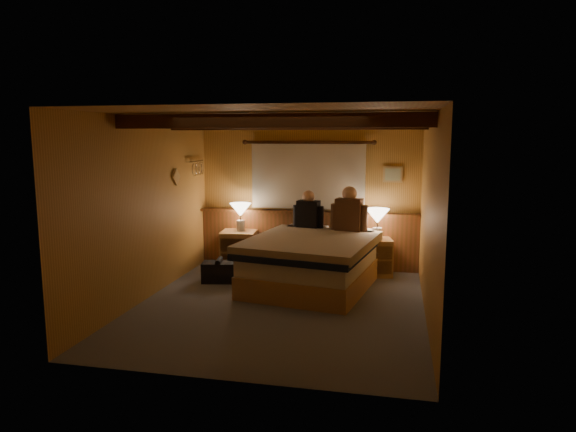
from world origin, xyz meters
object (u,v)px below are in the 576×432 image
(lamp_right, at_px, (377,218))
(person_left, at_px, (308,212))
(person_right, at_px, (349,212))
(duffel_bag, at_px, (219,272))
(bed, at_px, (313,261))
(lamp_left, at_px, (240,211))
(nightstand_left, at_px, (239,250))
(nightstand_right, at_px, (374,257))

(lamp_right, bearing_deg, person_left, 178.69)
(person_right, relative_size, duffel_bag, 1.29)
(bed, xyz_separation_m, duffel_bag, (-1.40, -0.06, -0.22))
(lamp_left, bearing_deg, person_left, -2.14)
(lamp_left, bearing_deg, person_right, -6.25)
(lamp_right, bearing_deg, bed, -138.10)
(lamp_left, height_order, duffel_bag, lamp_left)
(bed, relative_size, lamp_left, 5.20)
(duffel_bag, bearing_deg, person_left, 24.99)
(nightstand_left, xyz_separation_m, lamp_right, (2.23, -0.02, 0.60))
(bed, xyz_separation_m, nightstand_right, (0.83, 0.81, -0.09))
(nightstand_right, bearing_deg, lamp_right, -52.66)
(lamp_right, height_order, person_left, person_left)
(person_right, height_order, duffel_bag, person_right)
(nightstand_left, relative_size, person_left, 1.00)
(person_left, bearing_deg, nightstand_right, 10.76)
(bed, distance_m, person_right, 1.01)
(lamp_right, bearing_deg, nightstand_left, 179.55)
(bed, xyz_separation_m, person_right, (0.44, 0.65, 0.62))
(bed, distance_m, person_left, 1.02)
(bed, xyz_separation_m, person_left, (-0.21, 0.80, 0.58))
(person_left, bearing_deg, person_right, -2.85)
(lamp_left, height_order, lamp_right, lamp_left)
(lamp_left, xyz_separation_m, duffel_bag, (-0.06, -0.90, -0.78))
(lamp_left, distance_m, person_left, 1.13)
(bed, xyz_separation_m, lamp_right, (0.87, 0.78, 0.53))
(bed, distance_m, nightstand_left, 1.58)
(lamp_right, relative_size, person_left, 0.78)
(lamp_right, distance_m, duffel_bag, 2.53)
(nightstand_right, bearing_deg, duffel_bag, -170.70)
(nightstand_right, distance_m, lamp_right, 0.62)
(person_right, xyz_separation_m, duffel_bag, (-1.84, -0.71, -0.84))
(lamp_left, distance_m, lamp_right, 2.21)
(nightstand_right, xyz_separation_m, person_left, (-1.04, -0.01, 0.67))
(nightstand_right, relative_size, person_right, 0.87)
(lamp_right, relative_size, person_right, 0.68)
(bed, height_order, nightstand_right, bed)
(nightstand_right, relative_size, lamp_right, 1.28)
(bed, height_order, duffel_bag, bed)
(nightstand_right, height_order, duffel_bag, nightstand_right)
(person_left, bearing_deg, bed, -65.04)
(nightstand_right, bearing_deg, bed, -147.64)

